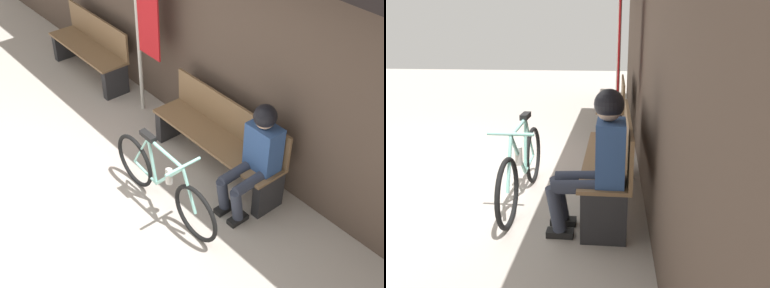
# 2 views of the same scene
# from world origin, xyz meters

# --- Properties ---
(ground_plane) EXTENTS (24.00, 24.00, 0.00)m
(ground_plane) POSITION_xyz_m (0.00, 0.00, 0.00)
(ground_plane) COLOR #ADA399
(storefront_wall) EXTENTS (12.00, 0.56, 3.20)m
(storefront_wall) POSITION_xyz_m (0.00, 2.32, 1.66)
(storefront_wall) COLOR #4C3D33
(storefront_wall) RESTS_ON ground_plane
(park_bench_near) EXTENTS (1.73, 0.42, 0.85)m
(park_bench_near) POSITION_xyz_m (0.47, 1.97, 0.40)
(park_bench_near) COLOR brown
(park_bench_near) RESTS_ON ground_plane
(bicycle) EXTENTS (1.62, 0.40, 0.83)m
(bicycle) POSITION_xyz_m (0.60, 1.11, 0.34)
(bicycle) COLOR black
(bicycle) RESTS_ON ground_plane
(person_seated) EXTENTS (0.34, 0.61, 1.19)m
(person_seated) POSITION_xyz_m (1.12, 1.85, 0.68)
(person_seated) COLOR #2D3342
(person_seated) RESTS_ON ground_plane
(park_bench_far) EXTENTS (1.48, 0.42, 0.85)m
(park_bench_far) POSITION_xyz_m (-2.24, 1.96, 0.39)
(park_bench_far) COLOR brown
(park_bench_far) RESTS_ON ground_plane
(banner_pole) EXTENTS (0.45, 0.05, 2.08)m
(banner_pole) POSITION_xyz_m (-0.92, 2.01, 1.32)
(banner_pole) COLOR #B7B2A8
(banner_pole) RESTS_ON ground_plane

